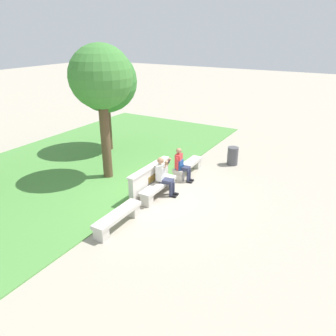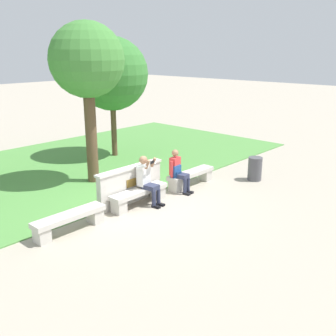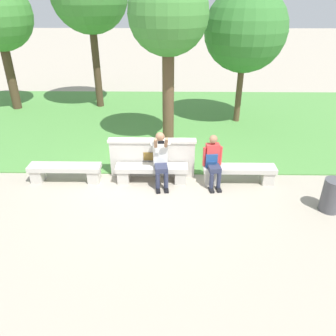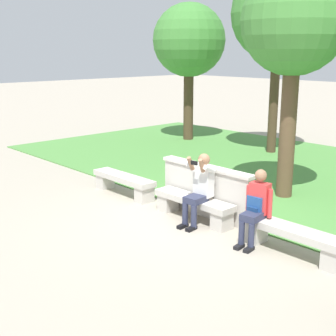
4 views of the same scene
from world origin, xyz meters
The scene contains 12 objects.
ground_plane centered at (0.00, 0.00, 0.00)m, with size 80.00×80.00×0.00m, color #A89E8C.
grass_strip centered at (0.00, 4.38, 0.01)m, with size 18.14×8.00×0.03m, color #518E42.
bench_main centered at (-2.17, 0.00, 0.29)m, with size 1.79×0.40×0.45m.
bench_near centered at (0.00, 0.00, 0.29)m, with size 1.79×0.40×0.45m.
bench_mid centered at (2.17, 0.00, 0.29)m, with size 1.79×0.40×0.45m.
backrest_wall_with_plaque centered at (0.00, 0.34, 0.52)m, with size 2.20×0.24×1.01m.
person_photographer centered at (0.23, -0.08, 0.74)m, with size 0.50×0.75×1.32m.
person_distant centered at (1.50, -0.07, 0.67)m, with size 0.48×0.71×1.26m.
backpack centered at (1.46, -0.01, 0.63)m, with size 0.28×0.24×0.43m.
tree_behind_wall centered at (0.37, 2.49, 3.65)m, with size 2.20×2.20×4.83m.
tree_right_background centered at (2.86, 4.43, 3.14)m, with size 2.71×2.71×4.50m.
trash_bin centered at (3.96, -1.16, 0.38)m, with size 0.44×0.44×0.75m, color #4C4C51.
Camera 2 is at (-6.70, -7.21, 4.02)m, focal length 42.00 mm.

